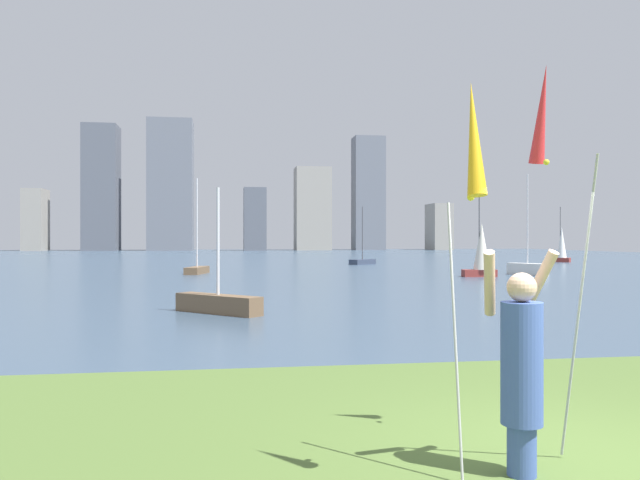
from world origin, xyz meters
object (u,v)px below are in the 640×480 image
object	(u,v)px
kite_flag_left	(473,150)
sailboat_5	(197,269)
kite_flag_right	(543,126)
sailboat_0	(362,261)
sailboat_2	(481,251)
sailboat_3	(218,302)
sailboat_4	(561,246)
person	(521,364)
sailboat_6	(528,268)

from	to	relation	value
kite_flag_left	sailboat_5	bearing A→B (deg)	96.44
kite_flag_left	kite_flag_right	size ratio (longest dim) A/B	0.89
sailboat_0	sailboat_2	xyz separation A→B (m)	(2.88, -17.47, 1.16)
kite_flag_right	sailboat_3	distance (m)	12.67
sailboat_0	sailboat_4	bearing A→B (deg)	6.74
kite_flag_right	person	bearing A→B (deg)	-129.64
sailboat_4	sailboat_5	world-z (taller)	sailboat_5
sailboat_0	kite_flag_left	bearing A→B (deg)	-101.26
sailboat_5	sailboat_6	size ratio (longest dim) A/B	0.98
person	sailboat_2	distance (m)	29.92
kite_flag_right	kite_flag_left	bearing A→B (deg)	-138.37
sailboat_3	kite_flag_right	bearing A→B (deg)	-73.97
sailboat_4	sailboat_5	distance (m)	34.82
kite_flag_left	sailboat_6	size ratio (longest dim) A/B	0.58
sailboat_3	sailboat_4	world-z (taller)	sailboat_4
sailboat_0	sailboat_6	size ratio (longest dim) A/B	0.81
sailboat_3	sailboat_0	bearing A→B (deg)	70.89
sailboat_0	sailboat_2	world-z (taller)	sailboat_0
sailboat_5	sailboat_6	distance (m)	19.44
kite_flag_left	sailboat_2	distance (m)	30.49
person	sailboat_3	world-z (taller)	sailboat_3
sailboat_2	person	bearing A→B (deg)	-112.30
sailboat_0	sailboat_4	xyz separation A→B (m)	(18.84, 2.23, 1.20)
sailboat_4	sailboat_5	size ratio (longest dim) A/B	0.87
sailboat_3	sailboat_4	size ratio (longest dim) A/B	0.71
kite_flag_left	sailboat_4	world-z (taller)	sailboat_4
kite_flag_right	sailboat_4	distance (m)	53.80
person	sailboat_3	size ratio (longest dim) A/B	0.57
sailboat_5	kite_flag_right	bearing A→B (deg)	-81.30
kite_flag_right	sailboat_5	world-z (taller)	sailboat_5
sailboat_0	sailboat_5	bearing A→B (deg)	-136.26
kite_flag_right	sailboat_2	bearing A→B (deg)	68.25
kite_flag_left	sailboat_3	xyz separation A→B (m)	(-2.23, 12.89, -2.51)
sailboat_2	sailboat_4	size ratio (longest dim) A/B	0.93
kite_flag_right	sailboat_6	distance (m)	31.64
sailboat_5	sailboat_0	bearing A→B (deg)	43.74
kite_flag_right	sailboat_6	world-z (taller)	sailboat_6
sailboat_0	kite_flag_right	bearing A→B (deg)	-100.06
sailboat_0	sailboat_3	size ratio (longest dim) A/B	1.34
sailboat_2	sailboat_3	xyz separation A→B (m)	(-14.17, -15.12, -1.12)
sailboat_3	sailboat_4	distance (m)	46.06
sailboat_3	sailboat_6	distance (m)	23.94
sailboat_3	sailboat_5	xyz separation A→B (m)	(-1.52, 20.34, 0.01)
sailboat_2	sailboat_4	world-z (taller)	sailboat_4
sailboat_6	sailboat_4	bearing A→B (deg)	55.68
sailboat_0	sailboat_4	size ratio (longest dim) A/B	0.95
kite_flag_left	sailboat_6	distance (m)	33.06
sailboat_3	sailboat_4	bearing A→B (deg)	49.13
kite_flag_left	sailboat_5	xyz separation A→B (m)	(-3.75, 33.23, -2.50)
sailboat_0	sailboat_6	xyz separation A→B (m)	(6.22, -16.26, 0.14)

